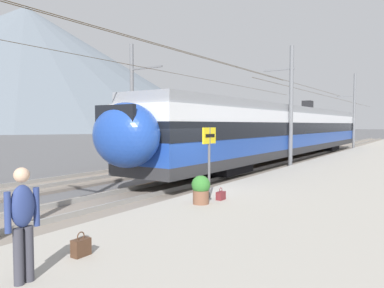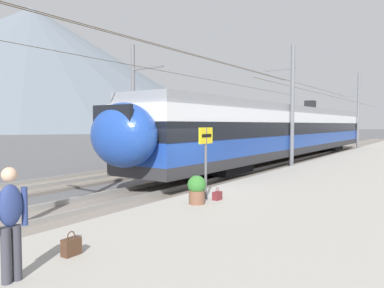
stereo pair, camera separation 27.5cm
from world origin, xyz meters
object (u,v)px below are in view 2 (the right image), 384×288
at_px(catenary_mast_far_side, 135,102).
at_px(platform_sign, 206,146).
at_px(passenger_walking, 10,218).
at_px(catenary_mast_mid, 290,104).
at_px(catenary_mast_east, 357,110).
at_px(handbag_beside_passenger, 71,247).
at_px(handbag_near_sign, 217,196).
at_px(train_near_platform, 286,130).
at_px(potted_plant_platform_edge, 197,188).
at_px(train_far_track, 255,129).

relative_size(catenary_mast_far_side, platform_sign, 19.56).
distance_m(platform_sign, passenger_walking, 6.81).
distance_m(catenary_mast_mid, passenger_walking, 18.73).
relative_size(catenary_mast_east, handbag_beside_passenger, 99.84).
xyz_separation_m(platform_sign, handbag_near_sign, (0.00, -0.42, -1.49)).
height_order(train_near_platform, potted_plant_platform_edge, train_near_platform).
bearing_deg(catenary_mast_east, train_near_platform, 174.73).
relative_size(catenary_mast_east, platform_sign, 19.56).
bearing_deg(handbag_beside_passenger, platform_sign, 7.63).
bearing_deg(handbag_beside_passenger, catenary_mast_east, 3.52).
relative_size(catenary_mast_mid, catenary_mast_far_side, 1.00).
height_order(catenary_mast_mid, handbag_near_sign, catenary_mast_mid).
height_order(catenary_mast_east, handbag_near_sign, catenary_mast_east).
xyz_separation_m(train_far_track, potted_plant_platform_edge, (-21.03, -7.98, -1.42)).
distance_m(catenary_mast_far_side, handbag_beside_passenger, 16.95).
bearing_deg(catenary_mast_east, platform_sign, -177.21).
bearing_deg(platform_sign, train_far_track, 21.02).
bearing_deg(catenary_mast_far_side, platform_sign, -126.27).
distance_m(train_far_track, passenger_walking, 28.31).
bearing_deg(handbag_beside_passenger, handbag_near_sign, 3.32).
height_order(catenary_mast_east, handbag_beside_passenger, catenary_mast_east).
height_order(catenary_mast_mid, passenger_walking, catenary_mast_mid).
bearing_deg(passenger_walking, train_near_platform, 10.29).
distance_m(train_near_platform, handbag_near_sign, 15.55).
xyz_separation_m(catenary_mast_east, catenary_mast_far_side, (-24.02, 8.33, -0.05)).
bearing_deg(potted_plant_platform_edge, platform_sign, 15.09).
bearing_deg(train_near_platform, catenary_mast_far_side, 138.91).
bearing_deg(platform_sign, catenary_mast_far_side, 53.73).
relative_size(handbag_beside_passenger, handbag_near_sign, 1.14).
height_order(handbag_near_sign, potted_plant_platform_edge, potted_plant_platform_edge).
bearing_deg(potted_plant_platform_edge, catenary_mast_far_side, 51.37).
xyz_separation_m(catenary_mast_mid, handbag_beside_passenger, (-17.20, -2.27, -3.34)).
bearing_deg(potted_plant_platform_edge, train_near_platform, 11.52).
height_order(catenary_mast_far_side, passenger_walking, catenary_mast_far_side).
bearing_deg(catenary_mast_mid, train_near_platform, 23.63).
xyz_separation_m(catenary_mast_east, handbag_beside_passenger, (-36.78, -2.27, -3.58)).
bearing_deg(handbag_near_sign, potted_plant_platform_edge, 166.37).
height_order(catenary_mast_far_side, potted_plant_platform_edge, catenary_mast_far_side).
distance_m(train_far_track, handbag_near_sign, 21.87).
bearing_deg(train_near_platform, potted_plant_platform_edge, -168.48).
relative_size(catenary_mast_mid, catenary_mast_east, 1.00).
height_order(catenary_mast_east, platform_sign, catenary_mast_east).
height_order(train_near_platform, handbag_near_sign, train_near_platform).
xyz_separation_m(train_near_platform, handbag_beside_passenger, (-20.60, -3.76, -1.73)).
bearing_deg(handbag_near_sign, catenary_mast_east, 3.56).
bearing_deg(handbag_beside_passenger, train_near_platform, 10.34).
bearing_deg(catenary_mast_far_side, handbag_beside_passenger, -140.31).
xyz_separation_m(train_far_track, catenary_mast_mid, (-8.54, -6.23, 1.61)).
xyz_separation_m(catenary_mast_east, handbag_near_sign, (-31.25, -1.94, -3.60)).
xyz_separation_m(train_near_platform, catenary_mast_east, (16.18, -1.49, 1.85)).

